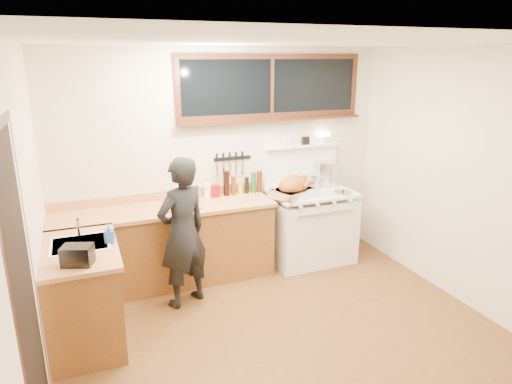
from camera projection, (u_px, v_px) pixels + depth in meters
name	position (u px, v px, depth m)	size (l,w,h in m)	color
ground_plane	(285.00, 336.00, 4.24)	(4.00, 3.50, 0.02)	#533116
room_shell	(288.00, 162.00, 3.77)	(4.10, 3.60, 2.65)	beige
counter_back	(166.00, 245.00, 5.12)	(2.44, 0.64, 1.00)	brown
counter_left	(83.00, 294.00, 4.07)	(0.64, 1.09, 0.90)	brown
sink_unit	(81.00, 250.00, 4.03)	(0.50, 0.45, 0.37)	white
vintage_stove	(310.00, 224.00, 5.72)	(1.02, 0.74, 1.57)	white
back_window	(272.00, 94.00, 5.40)	(2.32, 0.13, 0.77)	black
left_doorway	(26.00, 299.00, 2.74)	(0.02, 1.04, 2.17)	black
knife_strip	(231.00, 159.00, 5.44)	(0.46, 0.03, 0.28)	black
man	(183.00, 233.00, 4.59)	(0.68, 0.58, 1.57)	black
soap_bottle	(109.00, 234.00, 4.02)	(0.09, 0.10, 0.17)	blue
toaster	(77.00, 255.00, 3.60)	(0.27, 0.23, 0.16)	black
cutting_board	(182.00, 203.00, 4.99)	(0.39, 0.30, 0.14)	#C1834C
roast_turkey	(293.00, 188.00, 5.35)	(0.60, 0.54, 0.26)	silver
stockpot	(326.00, 173.00, 5.85)	(0.41, 0.41, 0.31)	silver
saucepan	(314.00, 183.00, 5.73)	(0.20, 0.28, 0.11)	silver
pot_lid	(343.00, 193.00, 5.50)	(0.28, 0.28, 0.04)	silver
coffee_tin	(215.00, 191.00, 5.35)	(0.10, 0.08, 0.14)	maroon
pitcher	(208.00, 190.00, 5.35)	(0.11, 0.11, 0.17)	white
bottle_cluster	(243.00, 184.00, 5.47)	(0.49, 0.07, 0.30)	black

